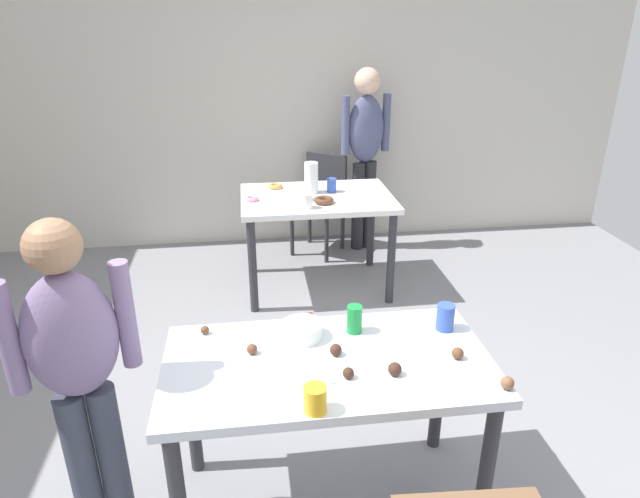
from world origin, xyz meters
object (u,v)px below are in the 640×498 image
person_girl_near (77,366)px  soda_can (354,319)px  dining_table_far (317,209)px  chair_far_table (321,197)px  person_adult_far (365,144)px  pitcher_far (311,178)px  mixing_bowl (302,330)px  dining_table_near (328,381)px

person_girl_near → soda_can: (1.06, 0.21, -0.01)m
dining_table_far → chair_far_table: bearing=79.5°
person_adult_far → pitcher_far: (-0.55, -0.64, -0.10)m
person_girl_near → mixing_bowl: bearing=13.2°
dining_table_near → person_girl_near: bearing=-178.6°
pitcher_far → person_adult_far: bearing=49.5°
person_adult_far → dining_table_near: bearing=-104.8°
chair_far_table → person_adult_far: size_ratio=0.54×
mixing_bowl → pitcher_far: pitcher_far is taller
dining_table_near → person_adult_far: size_ratio=0.80×
chair_far_table → mixing_bowl: 2.71m
dining_table_near → dining_table_far: same height
chair_far_table → soda_can: soda_can is taller
person_girl_near → person_adult_far: person_adult_far is taller
person_girl_near → chair_far_table: bearing=65.7°
mixing_bowl → soda_can: soda_can is taller
mixing_bowl → pitcher_far: 2.03m
dining_table_near → soda_can: bearing=53.0°
dining_table_near → person_girl_near: (-0.92, -0.02, 0.18)m
chair_far_table → dining_table_near: bearing=-97.3°
chair_far_table → mixing_bowl: bearing=-99.6°
dining_table_far → soda_can: soda_can is taller
person_adult_far → pitcher_far: person_adult_far is taller
soda_can → pitcher_far: bearing=88.4°
dining_table_far → chair_far_table: chair_far_table is taller
soda_can → dining_table_near: bearing=-127.0°
dining_table_near → person_adult_far: bearing=75.2°
mixing_bowl → person_girl_near: bearing=-166.8°
person_adult_far → pitcher_far: size_ratio=6.85×
person_adult_far → mixing_bowl: size_ratio=9.31×
soda_can → pitcher_far: (0.06, 1.99, 0.06)m
mixing_bowl → chair_far_table: bearing=80.4°
mixing_bowl → soda_can: (0.22, 0.01, 0.03)m
mixing_bowl → dining_table_far: bearing=80.8°
person_girl_near → person_adult_far: (1.67, 2.85, 0.14)m
chair_far_table → person_adult_far: bearing=-1.6°
person_adult_far → chair_far_table: bearing=178.4°
chair_far_table → mixing_bowl: size_ratio=5.07×
chair_far_table → pitcher_far: (-0.17, -0.65, 0.37)m
chair_far_table → mixing_bowl: (-0.45, -2.66, 0.29)m
chair_far_table → person_girl_near: 3.15m
person_girl_near → dining_table_far: bearing=61.5°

